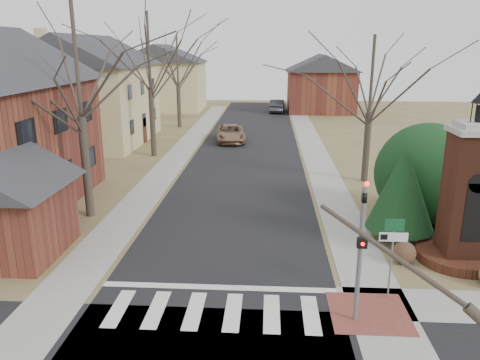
# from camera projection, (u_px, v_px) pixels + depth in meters

# --- Properties ---
(ground) EXTENTS (120.00, 120.00, 0.00)m
(ground) POSITION_uv_depth(u_px,v_px,m) (211.00, 326.00, 13.75)
(ground) COLOR brown
(ground) RESTS_ON ground
(main_street) EXTENTS (8.00, 70.00, 0.01)m
(main_street) POSITION_uv_depth(u_px,v_px,m) (247.00, 157.00, 34.86)
(main_street) COLOR black
(main_street) RESTS_ON ground
(crosswalk_zone) EXTENTS (8.00, 2.20, 0.02)m
(crosswalk_zone) POSITION_uv_depth(u_px,v_px,m) (214.00, 311.00, 14.52)
(crosswalk_zone) COLOR silver
(crosswalk_zone) RESTS_ON ground
(stop_bar) EXTENTS (8.00, 0.35, 0.02)m
(stop_bar) POSITION_uv_depth(u_px,v_px,m) (219.00, 287.00, 15.96)
(stop_bar) COLOR silver
(stop_bar) RESTS_ON ground
(sidewalk_right_main) EXTENTS (2.00, 60.00, 0.02)m
(sidewalk_right_main) POSITION_uv_depth(u_px,v_px,m) (317.00, 158.00, 34.55)
(sidewalk_right_main) COLOR gray
(sidewalk_right_main) RESTS_ON ground
(sidewalk_left) EXTENTS (2.00, 60.00, 0.02)m
(sidewalk_left) POSITION_uv_depth(u_px,v_px,m) (178.00, 156.00, 35.17)
(sidewalk_left) COLOR gray
(sidewalk_left) RESTS_ON ground
(curb_apron) EXTENTS (2.40, 2.40, 0.02)m
(curb_apron) POSITION_uv_depth(u_px,v_px,m) (369.00, 313.00, 14.42)
(curb_apron) COLOR brown
(curb_apron) RESTS_ON ground
(traffic_signal_pole) EXTENTS (0.28, 0.41, 4.50)m
(traffic_signal_pole) POSITION_uv_depth(u_px,v_px,m) (361.00, 241.00, 13.33)
(traffic_signal_pole) COLOR slate
(traffic_signal_pole) RESTS_ON ground
(sign_post) EXTENTS (0.90, 0.07, 2.75)m
(sign_post) POSITION_uv_depth(u_px,v_px,m) (393.00, 243.00, 14.79)
(sign_post) COLOR slate
(sign_post) RESTS_ON ground
(brick_gate_monument) EXTENTS (3.20, 3.20, 6.47)m
(brick_gate_monument) POSITION_uv_depth(u_px,v_px,m) (466.00, 207.00, 17.41)
(brick_gate_monument) COLOR #4C2416
(brick_gate_monument) RESTS_ON ground
(house_stucco_left) EXTENTS (9.80, 12.80, 9.28)m
(house_stucco_left) POSITION_uv_depth(u_px,v_px,m) (89.00, 88.00, 39.20)
(house_stucco_left) COLOR #C4B983
(house_stucco_left) RESTS_ON ground
(garage_left) EXTENTS (4.80, 4.80, 4.29)m
(garage_left) POSITION_uv_depth(u_px,v_px,m) (4.00, 200.00, 17.95)
(garage_left) COLOR brown
(garage_left) RESTS_ON ground
(house_distant_left) EXTENTS (10.80, 8.80, 8.53)m
(house_distant_left) POSITION_uv_depth(u_px,v_px,m) (162.00, 76.00, 59.35)
(house_distant_left) COLOR #C4B983
(house_distant_left) RESTS_ON ground
(house_distant_right) EXTENTS (8.80, 8.80, 7.30)m
(house_distant_right) POSITION_uv_depth(u_px,v_px,m) (321.00, 82.00, 58.32)
(house_distant_right) COLOR brown
(house_distant_right) RESTS_ON ground
(evergreen_near) EXTENTS (2.80, 2.80, 4.10)m
(evergreen_near) POSITION_uv_depth(u_px,v_px,m) (402.00, 187.00, 19.41)
(evergreen_near) COLOR #473D33
(evergreen_near) RESTS_ON ground
(evergreen_mid) EXTENTS (3.40, 3.40, 4.70)m
(evergreen_mid) POSITION_uv_depth(u_px,v_px,m) (473.00, 174.00, 20.28)
(evergreen_mid) COLOR #473D33
(evergreen_mid) RESTS_ON ground
(evergreen_mass) EXTENTS (4.80, 4.80, 4.80)m
(evergreen_mass) POSITION_uv_depth(u_px,v_px,m) (427.00, 170.00, 21.67)
(evergreen_mass) COLOR black
(evergreen_mass) RESTS_ON ground
(bare_tree_0) EXTENTS (8.05, 8.05, 11.15)m
(bare_tree_0) POSITION_uv_depth(u_px,v_px,m) (75.00, 52.00, 20.69)
(bare_tree_0) COLOR #473D33
(bare_tree_0) RESTS_ON ground
(bare_tree_1) EXTENTS (8.40, 8.40, 11.64)m
(bare_tree_1) POSITION_uv_depth(u_px,v_px,m) (148.00, 45.00, 33.07)
(bare_tree_1) COLOR #473D33
(bare_tree_1) RESTS_ON ground
(bare_tree_2) EXTENTS (7.35, 7.35, 10.19)m
(bare_tree_2) POSITION_uv_depth(u_px,v_px,m) (177.00, 56.00, 45.85)
(bare_tree_2) COLOR #473D33
(bare_tree_2) RESTS_ON ground
(bare_tree_3) EXTENTS (7.00, 7.00, 9.70)m
(bare_tree_3) POSITION_uv_depth(u_px,v_px,m) (373.00, 69.00, 26.81)
(bare_tree_3) COLOR #473D33
(bare_tree_3) RESTS_ON ground
(pickup_truck) EXTENTS (2.93, 5.36, 1.43)m
(pickup_truck) POSITION_uv_depth(u_px,v_px,m) (230.00, 133.00, 40.25)
(pickup_truck) COLOR #926B50
(pickup_truck) RESTS_ON ground
(distant_car) EXTENTS (1.99, 4.92, 1.59)m
(distant_car) POSITION_uv_depth(u_px,v_px,m) (277.00, 106.00, 58.27)
(distant_car) COLOR #34363C
(distant_car) RESTS_ON ground
(dry_shrub_left) EXTENTS (0.87, 0.87, 0.87)m
(dry_shrub_left) POSITION_uv_depth(u_px,v_px,m) (404.00, 253.00, 17.64)
(dry_shrub_left) COLOR #503624
(dry_shrub_left) RESTS_ON ground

